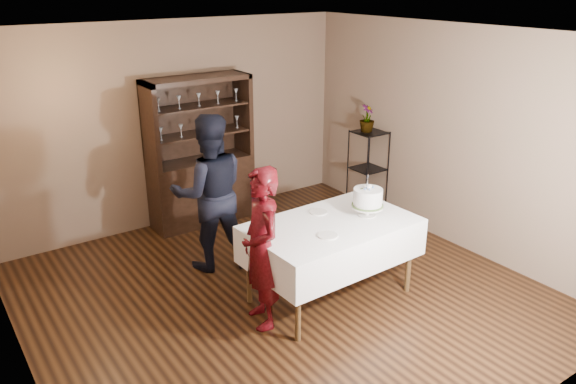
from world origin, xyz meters
name	(u,v)px	position (x,y,z in m)	size (l,w,h in m)	color
floor	(283,294)	(0.00, 0.00, 0.00)	(5.00, 5.00, 0.00)	black
ceiling	(282,35)	(0.00, 0.00, 2.70)	(5.00, 5.00, 0.00)	white
back_wall	(176,125)	(0.00, 2.50, 1.35)	(5.00, 0.02, 2.70)	#77634C
wall_left	(7,239)	(-2.50, 0.00, 1.35)	(0.02, 5.00, 2.70)	#77634C
wall_right	(450,137)	(2.50, 0.00, 1.35)	(0.02, 5.00, 2.70)	#77634C
china_hutch	(201,175)	(0.20, 2.25, 0.66)	(1.40, 0.48, 2.00)	black
plant_etagere	(368,169)	(2.28, 1.20, 0.65)	(0.42, 0.42, 1.20)	black
cake_table	(331,241)	(0.39, -0.32, 0.66)	(1.74, 1.10, 0.86)	white
woman	(262,248)	(-0.44, -0.30, 0.80)	(0.58, 0.38, 1.60)	#350409
man	(210,193)	(-0.30, 1.02, 0.91)	(0.88, 0.69, 1.82)	black
cake	(368,199)	(0.81, -0.38, 1.04)	(0.37, 0.37, 0.47)	white
plate_near	(328,235)	(0.16, -0.54, 0.86)	(0.20, 0.20, 0.01)	white
plate_far	(318,212)	(0.44, -0.03, 0.86)	(0.19, 0.19, 0.01)	white
potted_plant	(367,118)	(2.25, 1.23, 1.38)	(0.21, 0.21, 0.38)	#44612E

